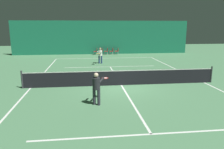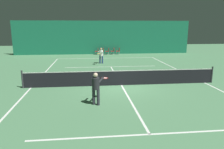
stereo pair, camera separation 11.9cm
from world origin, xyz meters
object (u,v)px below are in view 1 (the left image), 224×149
object	(u,v)px
courtside_chair_2	(107,51)
courtside_chair_3	(112,51)
tennis_net	(121,77)
courtside_chair_1	(101,51)
courtside_chair_0	(96,51)
player_far	(100,54)
courtside_chair_4	(117,51)
player_near	(97,86)

from	to	relation	value
courtside_chair_2	courtside_chair_3	world-z (taller)	same
tennis_net	courtside_chair_1	xyz separation A→B (m)	(-0.18, 15.27, -0.03)
courtside_chair_1	courtside_chair_0	bearing A→B (deg)	-90.00
player_far	courtside_chair_1	bearing A→B (deg)	-167.84
courtside_chair_4	tennis_net	bearing A→B (deg)	-7.11
courtside_chair_4	player_near	bearing A→B (deg)	-10.98
player_near	courtside_chair_1	xyz separation A→B (m)	(1.52, 18.54, -0.41)
courtside_chair_2	courtside_chair_4	size ratio (longest dim) A/B	1.00
tennis_net	courtside_chair_3	xyz separation A→B (m)	(1.21, 15.27, -0.03)
tennis_net	courtside_chair_2	size ratio (longest dim) A/B	14.29
tennis_net	courtside_chair_0	bearing A→B (deg)	93.26
tennis_net	courtside_chair_2	xyz separation A→B (m)	(0.52, 15.27, -0.03)
player_far	courtside_chair_4	bearing A→B (deg)	175.99
courtside_chair_2	courtside_chair_3	bearing A→B (deg)	90.00
courtside_chair_2	courtside_chair_0	bearing A→B (deg)	-90.00
courtside_chair_1	courtside_chair_4	world-z (taller)	same
player_near	player_far	size ratio (longest dim) A/B	1.00
player_far	courtside_chair_4	world-z (taller)	player_far
player_near	courtside_chair_2	bearing A→B (deg)	22.87
courtside_chair_2	courtside_chair_3	distance (m)	0.69
tennis_net	courtside_chair_0	distance (m)	15.30
player_near	courtside_chair_3	xyz separation A→B (m)	(2.90, 18.54, -0.41)
tennis_net	courtside_chair_0	size ratio (longest dim) A/B	14.29
courtside_chair_3	courtside_chair_4	bearing A→B (deg)	90.00
courtside_chair_1	courtside_chair_4	size ratio (longest dim) A/B	1.00
courtside_chair_2	courtside_chair_4	bearing A→B (deg)	90.00
tennis_net	player_far	bearing A→B (deg)	95.31
courtside_chair_0	courtside_chair_2	bearing A→B (deg)	90.00
tennis_net	courtside_chair_4	xyz separation A→B (m)	(1.91, 15.27, -0.03)
courtside_chair_2	courtside_chair_4	world-z (taller)	same
player_far	courtside_chair_1	distance (m)	6.99
tennis_net	courtside_chair_1	bearing A→B (deg)	90.66
courtside_chair_3	courtside_chair_0	bearing A→B (deg)	-90.00
player_near	courtside_chair_1	size ratio (longest dim) A/B	1.83
tennis_net	courtside_chair_4	world-z (taller)	tennis_net
courtside_chair_4	courtside_chair_2	bearing A→B (deg)	-90.00
courtside_chair_0	courtside_chair_2	size ratio (longest dim) A/B	1.00
player_near	courtside_chair_1	world-z (taller)	player_near
player_near	tennis_net	bearing A→B (deg)	2.28
courtside_chair_3	courtside_chair_4	distance (m)	0.69
player_near	courtside_chair_4	bearing A→B (deg)	18.68
courtside_chair_0	courtside_chair_4	size ratio (longest dim) A/B	1.00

